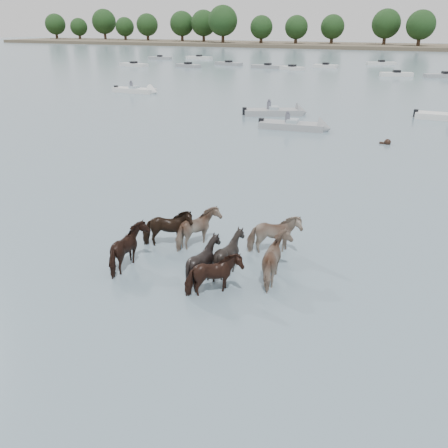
% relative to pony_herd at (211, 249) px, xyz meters
% --- Properties ---
extents(ground, '(400.00, 400.00, 0.00)m').
position_rel_pony_herd_xyz_m(ground, '(-1.84, -0.07, -0.61)').
color(ground, slate).
rests_on(ground, ground).
extents(shoreline, '(160.00, 30.00, 1.00)m').
position_rel_pony_herd_xyz_m(shoreline, '(-71.84, 149.93, -0.11)').
color(shoreline, '#4C4233').
rests_on(shoreline, ground).
extents(pony_herd, '(6.49, 4.95, 1.54)m').
position_rel_pony_herd_xyz_m(pony_herd, '(0.00, 0.00, 0.00)').
color(pony_herd, black).
rests_on(pony_herd, ground).
extents(swimming_pony, '(0.72, 0.44, 0.44)m').
position_rel_pony_herd_xyz_m(swimming_pony, '(3.33, 19.88, -0.51)').
color(swimming_pony, black).
rests_on(swimming_pony, ground).
extents(motorboat_a, '(5.53, 3.77, 1.92)m').
position_rel_pony_herd_xyz_m(motorboat_a, '(-6.10, 27.38, -0.39)').
color(motorboat_a, gray).
rests_on(motorboat_a, ground).
extents(motorboat_b, '(5.46, 2.01, 1.92)m').
position_rel_pony_herd_xyz_m(motorboat_b, '(-2.90, 22.12, -0.39)').
color(motorboat_b, gray).
rests_on(motorboat_b, ground).
extents(motorboat_f, '(5.57, 1.61, 1.92)m').
position_rel_pony_herd_xyz_m(motorboat_f, '(-24.79, 34.30, -0.39)').
color(motorboat_f, silver).
rests_on(motorboat_f, ground).
extents(distant_flotilla, '(102.77, 30.72, 0.93)m').
position_rel_pony_herd_xyz_m(distant_flotilla, '(-2.73, 73.38, -0.36)').
color(distant_flotilla, gray).
rests_on(distant_flotilla, ground).
extents(treeline, '(148.01, 22.27, 12.54)m').
position_rel_pony_herd_xyz_m(treeline, '(-72.34, 149.68, 6.06)').
color(treeline, '#382619').
rests_on(treeline, ground).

